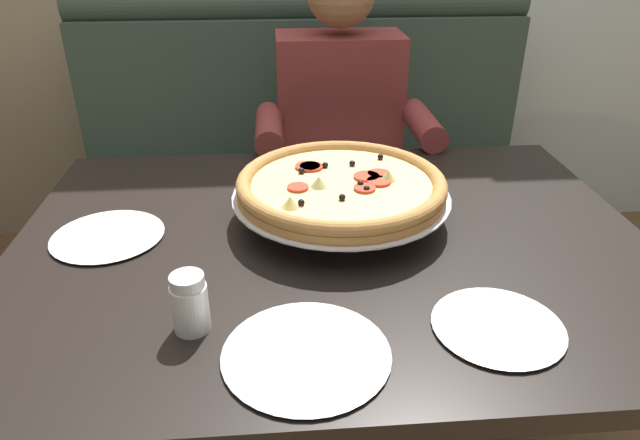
# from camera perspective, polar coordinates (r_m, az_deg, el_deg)

# --- Properties ---
(booth_bench) EXTENTS (1.71, 0.78, 1.13)m
(booth_bench) POSITION_cam_1_polar(r_m,az_deg,el_deg) (2.21, -1.36, 2.67)
(booth_bench) COLOR #384C42
(booth_bench) RESTS_ON ground_plane
(dining_table) EXTENTS (1.32, 1.00, 0.75)m
(dining_table) POSITION_cam_1_polar(r_m,az_deg,el_deg) (1.24, 1.19, -5.13)
(dining_table) COLOR black
(dining_table) RESTS_ON ground_plane
(diner_main) EXTENTS (0.54, 0.64, 1.27)m
(diner_main) POSITION_cam_1_polar(r_m,az_deg,el_deg) (1.85, 2.19, 7.97)
(diner_main) COLOR #2D3342
(diner_main) RESTS_ON ground_plane
(pizza) EXTENTS (0.47, 0.47, 0.11)m
(pizza) POSITION_cam_1_polar(r_m,az_deg,el_deg) (1.23, 2.11, 3.35)
(pizza) COLOR silver
(pizza) RESTS_ON dining_table
(shaker_parmesan) EXTENTS (0.06, 0.06, 0.10)m
(shaker_parmesan) POSITION_cam_1_polar(r_m,az_deg,el_deg) (0.95, -12.77, -8.40)
(shaker_parmesan) COLOR white
(shaker_parmesan) RESTS_ON dining_table
(plate_near_left) EXTENTS (0.26, 0.26, 0.02)m
(plate_near_left) POSITION_cam_1_polar(r_m,az_deg,el_deg) (0.89, -1.38, -12.89)
(plate_near_left) COLOR white
(plate_near_left) RESTS_ON dining_table
(plate_near_right) EXTENTS (0.23, 0.23, 0.02)m
(plate_near_right) POSITION_cam_1_polar(r_m,az_deg,el_deg) (1.27, -20.38, -1.26)
(plate_near_right) COLOR white
(plate_near_right) RESTS_ON dining_table
(plate_far_side) EXTENTS (0.21, 0.21, 0.02)m
(plate_far_side) POSITION_cam_1_polar(r_m,az_deg,el_deg) (0.99, 17.30, -9.78)
(plate_far_side) COLOR white
(plate_far_side) RESTS_ON dining_table
(patio_chair) EXTENTS (0.41, 0.40, 0.86)m
(patio_chair) POSITION_cam_1_polar(r_m,az_deg,el_deg) (3.69, 25.11, 12.62)
(patio_chair) COLOR black
(patio_chair) RESTS_ON ground_plane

